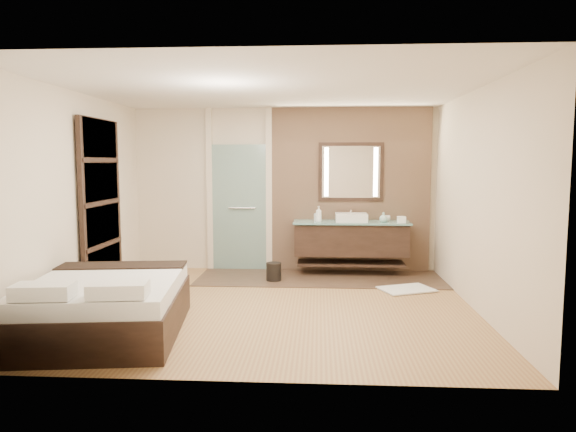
# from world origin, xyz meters

# --- Properties ---
(floor) EXTENTS (5.00, 5.00, 0.00)m
(floor) POSITION_xyz_m (0.00, 0.00, 0.00)
(floor) COLOR #91613C
(floor) RESTS_ON ground
(tile_strip) EXTENTS (3.80, 1.30, 0.01)m
(tile_strip) POSITION_xyz_m (0.60, 1.60, 0.01)
(tile_strip) COLOR #39251F
(tile_strip) RESTS_ON floor
(stone_wall) EXTENTS (2.60, 0.08, 2.70)m
(stone_wall) POSITION_xyz_m (1.10, 2.21, 1.35)
(stone_wall) COLOR tan
(stone_wall) RESTS_ON floor
(vanity) EXTENTS (1.85, 0.55, 0.88)m
(vanity) POSITION_xyz_m (1.10, 1.92, 0.58)
(vanity) COLOR black
(vanity) RESTS_ON stone_wall
(mirror_unit) EXTENTS (1.06, 0.04, 0.96)m
(mirror_unit) POSITION_xyz_m (1.10, 2.16, 1.65)
(mirror_unit) COLOR black
(mirror_unit) RESTS_ON stone_wall
(frosted_door) EXTENTS (1.10, 0.12, 2.70)m
(frosted_door) POSITION_xyz_m (-0.75, 2.20, 1.14)
(frosted_door) COLOR silver
(frosted_door) RESTS_ON floor
(shoji_partition) EXTENTS (0.06, 1.20, 2.40)m
(shoji_partition) POSITION_xyz_m (-2.43, 0.60, 1.21)
(shoji_partition) COLOR black
(shoji_partition) RESTS_ON floor
(bed) EXTENTS (1.74, 2.06, 0.73)m
(bed) POSITION_xyz_m (-1.65, -1.16, 0.30)
(bed) COLOR black
(bed) RESTS_ON floor
(bath_mat) EXTENTS (0.86, 0.74, 0.02)m
(bath_mat) POSITION_xyz_m (1.83, 0.91, 0.02)
(bath_mat) COLOR silver
(bath_mat) RESTS_ON floor
(waste_bin) EXTENTS (0.24, 0.24, 0.29)m
(waste_bin) POSITION_xyz_m (-0.10, 1.36, 0.14)
(waste_bin) COLOR black
(waste_bin) RESTS_ON floor
(tissue_box) EXTENTS (0.12, 0.12, 0.10)m
(tissue_box) POSITION_xyz_m (1.87, 1.76, 0.92)
(tissue_box) COLOR white
(tissue_box) RESTS_ON vanity
(soap_bottle_a) EXTENTS (0.13, 0.13, 0.25)m
(soap_bottle_a) POSITION_xyz_m (0.58, 1.83, 0.99)
(soap_bottle_a) COLOR white
(soap_bottle_a) RESTS_ON vanity
(soap_bottle_b) EXTENTS (0.09, 0.09, 0.18)m
(soap_bottle_b) POSITION_xyz_m (0.55, 1.95, 0.95)
(soap_bottle_b) COLOR #B2B2B2
(soap_bottle_b) RESTS_ON vanity
(soap_bottle_c) EXTENTS (0.15, 0.15, 0.16)m
(soap_bottle_c) POSITION_xyz_m (1.60, 1.85, 0.94)
(soap_bottle_c) COLOR #A1CAC2
(soap_bottle_c) RESTS_ON vanity
(cup) EXTENTS (0.15, 0.15, 0.09)m
(cup) POSITION_xyz_m (1.67, 1.97, 0.91)
(cup) COLOR white
(cup) RESTS_ON vanity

